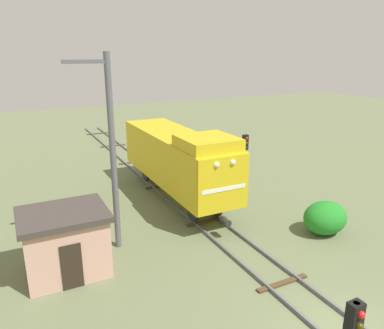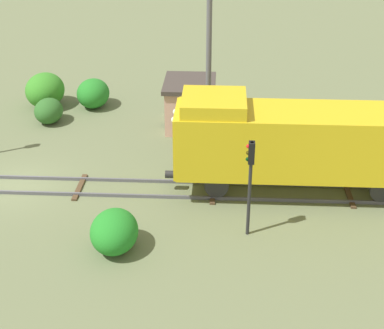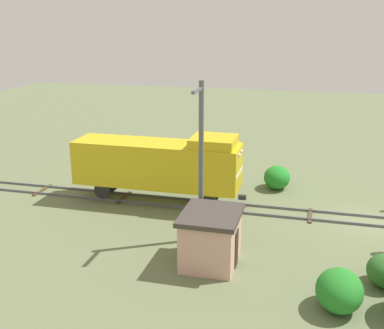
{
  "view_description": "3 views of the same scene",
  "coord_description": "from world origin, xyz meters",
  "px_view_note": "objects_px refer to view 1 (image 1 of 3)",
  "views": [
    {
      "loc": [
        -9.04,
        -6.76,
        8.95
      ],
      "look_at": [
        0.8,
        12.81,
        2.27
      ],
      "focal_mm": 35.0,
      "sensor_mm": 36.0,
      "label": 1
    },
    {
      "loc": [
        23.83,
        9.78,
        13.94
      ],
      "look_at": [
        1.37,
        8.57,
        2.13
      ],
      "focal_mm": 55.0,
      "sensor_mm": 36.0,
      "label": 2
    },
    {
      "loc": [
        -29.12,
        3.35,
        11.87
      ],
      "look_at": [
        1.28,
        11.21,
        2.43
      ],
      "focal_mm": 45.0,
      "sensor_mm": 36.0,
      "label": 3
    }
  ],
  "objects_px": {
    "catenary_mast": "(111,151)",
    "relay_hut": "(65,242)",
    "locomotive": "(178,157)",
    "traffic_signal_mid": "(245,156)"
  },
  "relations": [
    {
      "from": "catenary_mast",
      "to": "relay_hut",
      "type": "xyz_separation_m",
      "value": [
        -2.44,
        -1.12,
        -3.32
      ]
    },
    {
      "from": "locomotive",
      "to": "traffic_signal_mid",
      "type": "relative_size",
      "value": 2.74
    },
    {
      "from": "locomotive",
      "to": "catenary_mast",
      "type": "relative_size",
      "value": 1.3
    },
    {
      "from": "locomotive",
      "to": "catenary_mast",
      "type": "bearing_deg",
      "value": -141.4
    },
    {
      "from": "relay_hut",
      "to": "catenary_mast",
      "type": "bearing_deg",
      "value": 24.63
    },
    {
      "from": "catenary_mast",
      "to": "traffic_signal_mid",
      "type": "bearing_deg",
      "value": 12.67
    },
    {
      "from": "traffic_signal_mid",
      "to": "locomotive",
      "type": "bearing_deg",
      "value": 147.87
    },
    {
      "from": "traffic_signal_mid",
      "to": "catenary_mast",
      "type": "distance_m",
      "value": 8.85
    },
    {
      "from": "traffic_signal_mid",
      "to": "catenary_mast",
      "type": "relative_size",
      "value": 0.47
    },
    {
      "from": "traffic_signal_mid",
      "to": "catenary_mast",
      "type": "height_order",
      "value": "catenary_mast"
    }
  ]
}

